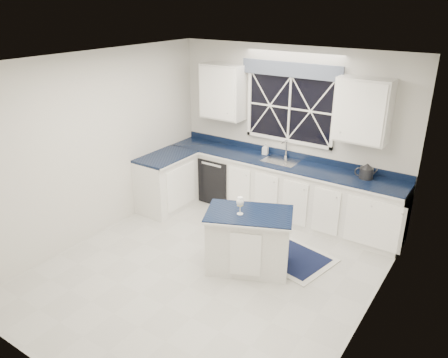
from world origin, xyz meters
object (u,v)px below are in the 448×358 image
Objects in this scene: dishwasher at (222,177)px; soap_bottle at (265,149)px; faucet at (286,149)px; kettle at (366,171)px; wine_glass at (240,203)px; island at (249,240)px.

dishwasher is 0.99m from soap_bottle.
dishwasher is 4.31× the size of soap_bottle.
faucet is 0.98× the size of kettle.
wine_glass is 1.23× the size of soap_bottle.
kettle is at bearing -3.40° from soap_bottle.
faucet is 1.92m from wine_glass.
dishwasher is at bearing 129.94° from wine_glass.
soap_bottle is at bearing 89.44° from island.
wine_glass reaches higher than island.
faucet is 1.59× the size of soap_bottle.
wine_glass is at bearing -80.40° from faucet.
faucet is at bearing 10.02° from dishwasher.
kettle reaches higher than island.
faucet is at bearing 154.44° from kettle.
wine_glass is 1.99m from soap_bottle.
kettle is 1.62× the size of soap_bottle.
kettle is 1.71m from soap_bottle.
soap_bottle is at bearing 109.95° from wine_glass.
dishwasher is 2.72× the size of faucet.
dishwasher is at bearing -166.69° from soap_bottle.
faucet is 0.24× the size of island.
kettle is (2.45, 0.07, 0.63)m from dishwasher.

